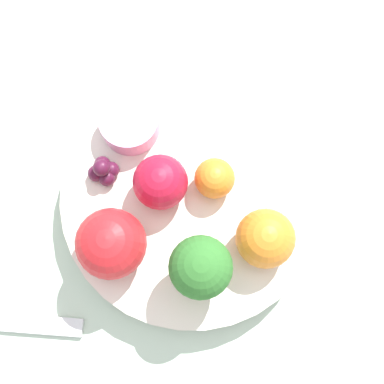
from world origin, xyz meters
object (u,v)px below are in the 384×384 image
(broccoli, at_px, (201,268))
(apple_green, at_px, (111,244))
(bowl, at_px, (192,199))
(orange_front, at_px, (265,239))
(apple_red, at_px, (160,182))
(orange_back, at_px, (213,176))
(spoon, at_px, (42,325))
(small_cup, at_px, (130,124))
(grape_cluster, at_px, (104,171))

(broccoli, distance_m, apple_green, 0.08)
(bowl, relative_size, apple_green, 4.00)
(apple_green, height_order, orange_front, apple_green)
(bowl, distance_m, orange_front, 0.09)
(bowl, height_order, apple_red, apple_red)
(orange_back, xyz_separation_m, spoon, (0.19, 0.04, -0.05))
(broccoli, bearing_deg, orange_back, -125.99)
(orange_front, xyz_separation_m, orange_back, (0.01, -0.07, -0.01))
(small_cup, bearing_deg, bowl, 104.05)
(bowl, height_order, apple_green, apple_green)
(orange_back, bearing_deg, spoon, 11.52)
(broccoli, xyz_separation_m, orange_back, (-0.05, -0.07, -0.02))
(apple_red, distance_m, orange_back, 0.05)
(broccoli, relative_size, orange_front, 1.41)
(apple_red, relative_size, apple_green, 0.81)
(grape_cluster, bearing_deg, spoon, 38.93)
(small_cup, bearing_deg, orange_front, 110.05)
(apple_green, bearing_deg, orange_front, 154.37)
(orange_front, height_order, orange_back, orange_front)
(small_cup, bearing_deg, orange_back, 118.28)
(grape_cluster, bearing_deg, apple_red, 136.80)
(broccoli, height_order, orange_front, broccoli)
(orange_front, height_order, small_cup, orange_front)
(small_cup, bearing_deg, grape_cluster, 35.03)
(small_cup, bearing_deg, broccoli, 87.76)
(broccoli, bearing_deg, spoon, -10.31)
(bowl, height_order, spoon, bowl)
(bowl, xyz_separation_m, spoon, (0.17, 0.04, -0.01))
(spoon, bearing_deg, orange_back, -168.48)
(orange_front, relative_size, orange_back, 1.41)
(apple_red, distance_m, orange_front, 0.10)
(broccoli, xyz_separation_m, small_cup, (-0.01, -0.14, -0.03))
(bowl, xyz_separation_m, small_cup, (0.02, -0.08, 0.03))
(orange_back, bearing_deg, orange_front, 99.48)
(bowl, bearing_deg, spoon, 12.17)
(grape_cluster, relative_size, small_cup, 0.53)
(spoon, bearing_deg, orange_front, 171.89)
(small_cup, relative_size, spoon, 0.75)
(apple_red, bearing_deg, apple_green, 25.76)
(bowl, distance_m, grape_cluster, 0.08)
(bowl, bearing_deg, small_cup, -75.95)
(broccoli, distance_m, grape_cluster, 0.13)
(bowl, bearing_deg, orange_back, -173.59)
(spoon, bearing_deg, apple_red, -160.17)
(apple_green, bearing_deg, small_cup, -123.14)
(grape_cluster, height_order, small_cup, grape_cluster)
(apple_green, xyz_separation_m, orange_front, (-0.11, 0.05, -0.00))
(apple_red, xyz_separation_m, orange_front, (-0.05, 0.08, 0.00))
(bowl, height_order, orange_back, orange_back)
(apple_green, height_order, grape_cluster, apple_green)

